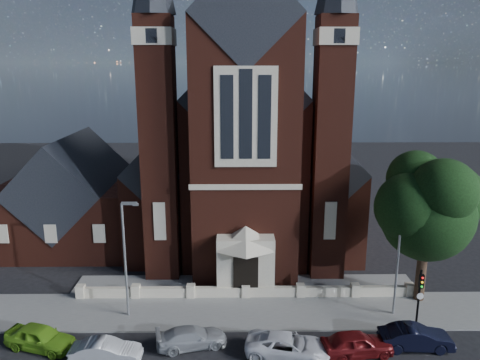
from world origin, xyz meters
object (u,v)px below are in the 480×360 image
object	(u,v)px
street_lamp_left	(126,253)
traffic_signal	(420,291)
street_tree	(431,210)
parish_hall	(74,201)
car_silver_a	(106,352)
car_white_suv	(288,346)
car_silver_b	(192,337)
car_navy	(416,338)
car_dark_red	(357,344)
street_lamp_right	(400,252)
church	(242,148)
car_lime_van	(40,337)

from	to	relation	value
street_lamp_left	traffic_signal	distance (m)	19.08
street_tree	street_lamp_left	world-z (taller)	street_tree
street_tree	parish_hall	bearing A→B (deg)	156.74
car_silver_a	car_white_suv	world-z (taller)	car_white_suv
car_silver_b	car_white_suv	distance (m)	5.79
car_silver_a	car_silver_b	bearing A→B (deg)	-72.96
traffic_signal	car_navy	bearing A→B (deg)	-112.89
parish_hall	car_silver_a	size ratio (longest dim) A/B	3.01
car_silver_b	car_dark_red	distance (m)	9.80
street_tree	car_white_suv	distance (m)	13.61
car_dark_red	car_navy	world-z (taller)	car_dark_red
street_lamp_right	car_dark_red	bearing A→B (deg)	-130.11
car_white_suv	church	bearing A→B (deg)	17.48
street_lamp_right	traffic_signal	xyz separation A→B (m)	(0.91, -1.57, -2.02)
street_lamp_right	car_navy	distance (m)	5.46
church	car_lime_van	world-z (taller)	church
parish_hall	car_navy	distance (m)	31.74
street_lamp_right	car_navy	size ratio (longest dim) A/B	1.87
street_lamp_left	car_silver_b	bearing A→B (deg)	-37.97
street_lamp_right	traffic_signal	distance (m)	2.71
parish_hall	street_lamp_left	size ratio (longest dim) A/B	1.51
car_dark_red	church	bearing A→B (deg)	7.83
street_lamp_left	street_lamp_right	distance (m)	18.00
street_tree	street_lamp_right	world-z (taller)	street_tree
car_lime_van	car_dark_red	xyz separation A→B (m)	(18.82, -0.82, -0.00)
street_lamp_right	car_white_suv	xyz separation A→B (m)	(-7.80, -4.59, -3.91)
church	car_white_suv	distance (m)	24.81
car_silver_b	car_lime_van	bearing A→B (deg)	77.59
church	parish_hall	distance (m)	17.26
car_lime_van	car_dark_red	bearing A→B (deg)	-75.40
car_dark_red	street_lamp_right	bearing A→B (deg)	-47.50
car_silver_b	street_tree	bearing A→B (deg)	-84.83
car_dark_red	car_navy	distance (m)	3.73
street_lamp_left	car_silver_a	distance (m)	6.35
street_lamp_left	car_white_suv	bearing A→B (deg)	-24.23
car_navy	car_dark_red	bearing A→B (deg)	100.32
car_silver_a	car_dark_red	xyz separation A→B (m)	(14.53, 0.55, 0.06)
street_lamp_left	car_silver_a	world-z (taller)	street_lamp_left
car_silver_b	car_navy	world-z (taller)	car_navy
car_white_suv	car_navy	world-z (taller)	car_navy
traffic_signal	car_dark_red	distance (m)	5.75
car_silver_a	parish_hall	bearing A→B (deg)	22.47
car_silver_a	car_white_suv	bearing A→B (deg)	-87.83
parish_hall	car_navy	xyz separation A→B (m)	(26.05, -17.83, -3.30)
car_lime_van	car_navy	distance (m)	22.51
street_tree	car_dark_red	distance (m)	10.74
traffic_signal	car_silver_a	xyz separation A→B (m)	(-19.17, -3.41, -1.92)
car_white_suv	traffic_signal	bearing A→B (deg)	-58.97
traffic_signal	car_lime_van	bearing A→B (deg)	-175.05
church	car_dark_red	bearing A→B (deg)	-74.77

